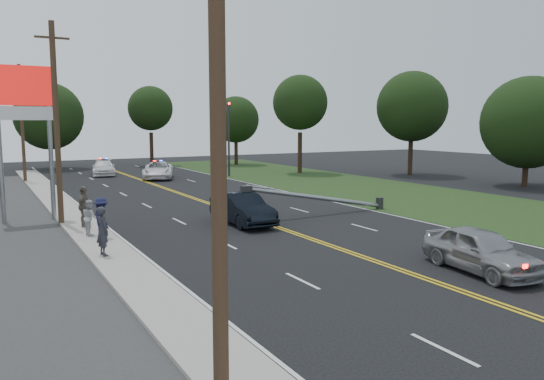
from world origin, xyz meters
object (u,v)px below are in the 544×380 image
emergency_b (104,168)px  bystander_d (84,206)px  utility_pole_mid (56,123)px  waiting_sedan (481,250)px  pylon_sign (23,105)px  crashed_sedan (242,209)px  bystander_a (103,231)px  utility_pole_near (218,126)px  traffic_signal (229,132)px  utility_pole_far (22,123)px  fallen_streetlight (326,198)px  bystander_c (101,218)px  bystander_b (90,217)px  emergency_a (158,170)px

emergency_b → bystander_d: 27.20m
utility_pole_mid → waiting_sedan: size_ratio=2.21×
pylon_sign → crashed_sedan: bearing=-33.8°
crashed_sedan → bystander_a: bystander_a is taller
utility_pole_near → waiting_sedan: utility_pole_near is taller
crashed_sedan → emergency_b: 29.12m
traffic_signal → utility_pole_far: (-17.50, 4.00, 0.88)m
utility_pole_mid → utility_pole_near: bearing=-90.0°
utility_pole_far → bystander_d: 23.94m
fallen_streetlight → emergency_b: 29.50m
bystander_d → utility_pole_far: bearing=31.0°
fallen_streetlight → emergency_b: bearing=102.1°
bystander_d → emergency_b: bearing=15.4°
traffic_signal → pylon_sign: bearing=-139.6°
traffic_signal → utility_pole_near: size_ratio=0.70×
bystander_c → bystander_d: size_ratio=0.90×
utility_pole_near → bystander_a: (0.47, 12.14, -4.02)m
bystander_d → utility_pole_mid: bearing=56.8°
emergency_b → bystander_a: bystander_a is taller
utility_pole_far → utility_pole_mid: bearing=-90.0°
bystander_b → bystander_d: bystander_d is taller
utility_pole_far → emergency_a: utility_pole_far is taller
utility_pole_mid → bystander_b: size_ratio=6.30×
bystander_c → crashed_sedan: bearing=-92.1°
pylon_sign → bystander_b: (2.03, -5.75, -5.08)m
pylon_sign → emergency_a: 21.69m
traffic_signal → utility_pole_far: utility_pole_far is taller
fallen_streetlight → bystander_c: size_ratio=5.26×
waiting_sedan → emergency_b: waiting_sedan is taller
fallen_streetlight → utility_pole_near: utility_pole_near is taller
pylon_sign → utility_pole_near: utility_pole_near is taller
fallen_streetlight → emergency_b: fallen_streetlight is taller
utility_pole_near → utility_pole_mid: size_ratio=1.00×
utility_pole_near → bystander_b: bearing=87.4°
pylon_sign → emergency_a: size_ratio=1.44×
waiting_sedan → emergency_a: emergency_a is taller
emergency_a → emergency_b: size_ratio=1.10×
emergency_a → bystander_c: 25.76m
bystander_a → pylon_sign: bearing=1.3°
crashed_sedan → waiting_sedan: 12.28m
waiting_sedan → bystander_b: 16.33m
waiting_sedan → emergency_b: size_ratio=0.89×
traffic_signal → emergency_b: bearing=146.4°
pylon_sign → waiting_sedan: pylon_sign is taller
utility_pole_near → emergency_a: size_ratio=1.80×
emergency_a → bystander_b: size_ratio=3.50×
bystander_c → emergency_a: bearing=-27.7°
bystander_d → emergency_a: bearing=3.1°
waiting_sedan → emergency_b: (-4.24, 40.92, -0.04)m
utility_pole_near → bystander_d: bearing=87.4°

